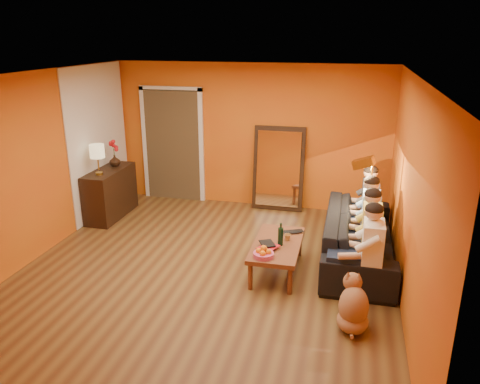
% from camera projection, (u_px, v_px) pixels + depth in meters
% --- Properties ---
extents(room_shell, '(5.00, 5.50, 2.60)m').
position_uv_depth(room_shell, '(213.00, 172.00, 6.31)').
color(room_shell, brown).
rests_on(room_shell, ground).
extents(white_accent, '(0.02, 1.90, 2.58)m').
position_uv_depth(white_accent, '(99.00, 141.00, 8.13)').
color(white_accent, white).
rests_on(white_accent, wall_left).
extents(doorway_recess, '(1.06, 0.30, 2.10)m').
position_uv_depth(doorway_recess, '(175.00, 144.00, 8.99)').
color(doorway_recess, '#3F2D19').
rests_on(doorway_recess, floor).
extents(door_jamb_left, '(0.08, 0.06, 2.20)m').
position_uv_depth(door_jamb_left, '(145.00, 144.00, 9.01)').
color(door_jamb_left, white).
rests_on(door_jamb_left, wall_back).
extents(door_jamb_right, '(0.08, 0.06, 2.20)m').
position_uv_depth(door_jamb_right, '(201.00, 147.00, 8.75)').
color(door_jamb_right, white).
rests_on(door_jamb_right, wall_back).
extents(door_header, '(1.22, 0.06, 0.08)m').
position_uv_depth(door_header, '(170.00, 88.00, 8.53)').
color(door_header, white).
rests_on(door_header, wall_back).
extents(mirror_frame, '(0.92, 0.27, 1.51)m').
position_uv_depth(mirror_frame, '(279.00, 168.00, 8.44)').
color(mirror_frame, black).
rests_on(mirror_frame, floor).
extents(mirror_glass, '(0.78, 0.21, 1.35)m').
position_uv_depth(mirror_glass, '(278.00, 169.00, 8.40)').
color(mirror_glass, white).
rests_on(mirror_glass, mirror_frame).
extents(sideboard, '(0.44, 1.18, 0.85)m').
position_uv_depth(sideboard, '(110.00, 193.00, 8.18)').
color(sideboard, black).
rests_on(sideboard, floor).
extents(table_lamp, '(0.24, 0.24, 0.51)m').
position_uv_depth(table_lamp, '(98.00, 160.00, 7.68)').
color(table_lamp, beige).
rests_on(table_lamp, sideboard).
extents(sofa, '(2.40, 0.94, 0.70)m').
position_uv_depth(sofa, '(359.00, 237.00, 6.61)').
color(sofa, black).
rests_on(sofa, floor).
extents(coffee_table, '(0.63, 1.23, 0.42)m').
position_uv_depth(coffee_table, '(277.00, 257.00, 6.32)').
color(coffee_table, brown).
rests_on(coffee_table, floor).
extents(floor_lamp, '(0.34, 0.30, 1.44)m').
position_uv_depth(floor_lamp, '(368.00, 208.00, 6.65)').
color(floor_lamp, gold).
rests_on(floor_lamp, floor).
extents(dog, '(0.35, 0.53, 0.63)m').
position_uv_depth(dog, '(354.00, 303.00, 5.06)').
color(dog, '#A6694B').
rests_on(dog, floor).
extents(person_far_left, '(0.70, 0.44, 1.22)m').
position_uv_depth(person_far_left, '(372.00, 251.00, 5.58)').
color(person_far_left, white).
rests_on(person_far_left, sofa).
extents(person_mid_left, '(0.70, 0.44, 1.22)m').
position_uv_depth(person_mid_left, '(371.00, 233.00, 6.08)').
color(person_mid_left, gold).
rests_on(person_mid_left, sofa).
extents(person_mid_right, '(0.70, 0.44, 1.22)m').
position_uv_depth(person_mid_right, '(370.00, 218.00, 6.59)').
color(person_mid_right, '#91B5E0').
rests_on(person_mid_right, sofa).
extents(person_far_right, '(0.70, 0.44, 1.22)m').
position_uv_depth(person_far_right, '(369.00, 205.00, 7.10)').
color(person_far_right, '#2F2E33').
rests_on(person_far_right, sofa).
extents(fruit_bowl, '(0.26, 0.26, 0.16)m').
position_uv_depth(fruit_bowl, '(264.00, 251.00, 5.83)').
color(fruit_bowl, '#D04977').
rests_on(fruit_bowl, coffee_table).
extents(wine_bottle, '(0.07, 0.07, 0.31)m').
position_uv_depth(wine_bottle, '(281.00, 234.00, 6.14)').
color(wine_bottle, black).
rests_on(wine_bottle, coffee_table).
extents(tumbler, '(0.11, 0.11, 0.08)m').
position_uv_depth(tumbler, '(287.00, 237.00, 6.32)').
color(tumbler, '#B27F3F').
rests_on(tumbler, coffee_table).
extents(laptop, '(0.35, 0.30, 0.02)m').
position_uv_depth(laptop, '(294.00, 233.00, 6.53)').
color(laptop, black).
rests_on(laptop, coffee_table).
extents(book_lower, '(0.22, 0.27, 0.02)m').
position_uv_depth(book_lower, '(261.00, 247.00, 6.10)').
color(book_lower, black).
rests_on(book_lower, coffee_table).
extents(book_mid, '(0.30, 0.34, 0.02)m').
position_uv_depth(book_mid, '(262.00, 245.00, 6.10)').
color(book_mid, red).
rests_on(book_mid, book_lower).
extents(book_upper, '(0.26, 0.28, 0.02)m').
position_uv_depth(book_upper, '(261.00, 244.00, 6.08)').
color(book_upper, black).
rests_on(book_upper, book_mid).
extents(vase, '(0.19, 0.19, 0.20)m').
position_uv_depth(vase, '(115.00, 161.00, 8.24)').
color(vase, black).
rests_on(vase, sideboard).
extents(flowers, '(0.17, 0.17, 0.48)m').
position_uv_depth(flowers, '(113.00, 146.00, 8.15)').
color(flowers, red).
rests_on(flowers, vase).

